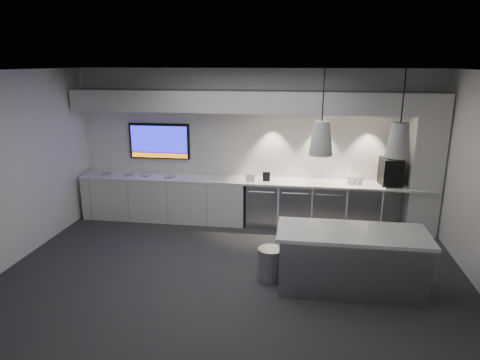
% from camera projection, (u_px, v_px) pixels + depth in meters
% --- Properties ---
extents(floor, '(7.00, 7.00, 0.00)m').
position_uv_depth(floor, '(232.00, 274.00, 6.48)').
color(floor, '#2D2D30').
rests_on(floor, ground).
extents(ceiling, '(7.00, 7.00, 0.00)m').
position_uv_depth(ceiling, '(231.00, 71.00, 5.68)').
color(ceiling, black).
rests_on(ceiling, wall_back).
extents(wall_back, '(7.00, 0.00, 7.00)m').
position_uv_depth(wall_back, '(253.00, 146.00, 8.46)').
color(wall_back, white).
rests_on(wall_back, floor).
extents(wall_front, '(7.00, 0.00, 7.00)m').
position_uv_depth(wall_front, '(184.00, 255.00, 3.70)').
color(wall_front, white).
rests_on(wall_front, floor).
extents(wall_left, '(0.00, 7.00, 7.00)m').
position_uv_depth(wall_left, '(8.00, 170.00, 6.57)').
color(wall_left, white).
rests_on(wall_left, floor).
extents(back_counter, '(6.80, 0.65, 0.04)m').
position_uv_depth(back_counter, '(250.00, 181.00, 8.32)').
color(back_counter, white).
rests_on(back_counter, left_base_cabinets).
extents(left_base_cabinets, '(3.30, 0.63, 0.86)m').
position_uv_depth(left_base_cabinets, '(165.00, 198.00, 8.68)').
color(left_base_cabinets, silver).
rests_on(left_base_cabinets, floor).
extents(fridge_unit_a, '(0.60, 0.61, 0.85)m').
position_uv_depth(fridge_unit_a, '(263.00, 203.00, 8.40)').
color(fridge_unit_a, '#979AA0').
rests_on(fridge_unit_a, floor).
extents(fridge_unit_b, '(0.60, 0.61, 0.85)m').
position_uv_depth(fridge_unit_b, '(295.00, 205.00, 8.32)').
color(fridge_unit_b, '#979AA0').
rests_on(fridge_unit_b, floor).
extents(fridge_unit_c, '(0.60, 0.61, 0.85)m').
position_uv_depth(fridge_unit_c, '(328.00, 206.00, 8.23)').
color(fridge_unit_c, '#979AA0').
rests_on(fridge_unit_c, floor).
extents(fridge_unit_d, '(0.60, 0.61, 0.85)m').
position_uv_depth(fridge_unit_d, '(362.00, 208.00, 8.14)').
color(fridge_unit_d, '#979AA0').
rests_on(fridge_unit_d, floor).
extents(backsplash, '(4.60, 0.03, 1.30)m').
position_uv_depth(backsplash, '(314.00, 145.00, 8.26)').
color(backsplash, silver).
rests_on(backsplash, wall_back).
extents(soffit, '(6.90, 0.60, 0.40)m').
position_uv_depth(soffit, '(251.00, 101.00, 7.93)').
color(soffit, silver).
rests_on(soffit, wall_back).
extents(column, '(0.55, 0.55, 2.60)m').
position_uv_depth(column, '(425.00, 165.00, 7.78)').
color(column, silver).
rests_on(column, floor).
extents(wall_tv, '(1.25, 0.07, 0.72)m').
position_uv_depth(wall_tv, '(159.00, 141.00, 8.66)').
color(wall_tv, black).
rests_on(wall_tv, wall_back).
extents(island, '(2.05, 0.88, 0.87)m').
position_uv_depth(island, '(350.00, 260.00, 5.97)').
color(island, '#979AA0').
rests_on(island, floor).
extents(bin, '(0.37, 0.37, 0.50)m').
position_uv_depth(bin, '(270.00, 264.00, 6.25)').
color(bin, '#979AA0').
rests_on(bin, floor).
extents(coffee_machine, '(0.41, 0.56, 0.66)m').
position_uv_depth(coffee_machine, '(391.00, 171.00, 7.90)').
color(coffee_machine, black).
rests_on(coffee_machine, back_counter).
extents(sign_black, '(0.14, 0.03, 0.18)m').
position_uv_depth(sign_black, '(266.00, 177.00, 8.18)').
color(sign_black, black).
rests_on(sign_black, back_counter).
extents(sign_white, '(0.18, 0.06, 0.14)m').
position_uv_depth(sign_white, '(250.00, 178.00, 8.17)').
color(sign_white, white).
rests_on(sign_white, back_counter).
extents(cup_cluster, '(0.28, 0.18, 0.15)m').
position_uv_depth(cup_cluster, '(355.00, 180.00, 8.01)').
color(cup_cluster, silver).
rests_on(cup_cluster, back_counter).
extents(tray_a, '(0.18, 0.18, 0.02)m').
position_uv_depth(tray_a, '(106.00, 173.00, 8.72)').
color(tray_a, '#979797').
rests_on(tray_a, back_counter).
extents(tray_b, '(0.19, 0.19, 0.02)m').
position_uv_depth(tray_b, '(129.00, 174.00, 8.64)').
color(tray_b, '#979797').
rests_on(tray_b, back_counter).
extents(tray_c, '(0.18, 0.18, 0.02)m').
position_uv_depth(tray_c, '(146.00, 175.00, 8.58)').
color(tray_c, '#979797').
rests_on(tray_c, back_counter).
extents(tray_d, '(0.19, 0.19, 0.02)m').
position_uv_depth(tray_d, '(170.00, 177.00, 8.44)').
color(tray_d, '#979797').
rests_on(tray_d, back_counter).
extents(pendant_left, '(0.31, 0.31, 1.15)m').
position_uv_depth(pendant_left, '(321.00, 138.00, 5.58)').
color(pendant_left, silver).
rests_on(pendant_left, ceiling).
extents(pendant_right, '(0.31, 0.31, 1.15)m').
position_uv_depth(pendant_right, '(399.00, 140.00, 5.44)').
color(pendant_right, silver).
rests_on(pendant_right, ceiling).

